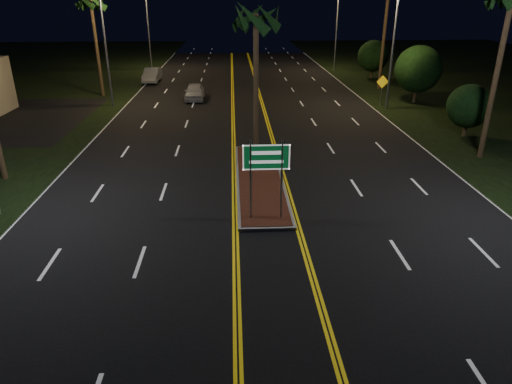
{
  "coord_description": "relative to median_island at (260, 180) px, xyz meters",
  "views": [
    {
      "loc": [
        -1.23,
        -13.46,
        8.35
      ],
      "look_at": [
        -0.47,
        1.36,
        1.9
      ],
      "focal_mm": 32.0,
      "sensor_mm": 36.0,
      "label": 1
    }
  ],
  "objects": [
    {
      "name": "palm_median",
      "position": [
        0.0,
        3.5,
        7.19
      ],
      "size": [
        2.4,
        2.4,
        8.3
      ],
      "color": "#382819",
      "rests_on": "ground"
    },
    {
      "name": "car_far",
      "position": [
        -9.5,
        28.0,
        0.72
      ],
      "size": [
        2.14,
        4.87,
        1.61
      ],
      "primitive_type": "imported",
      "rotation": [
        0.0,
        0.0,
        -0.01
      ],
      "color": "#AAADB3",
      "rests_on": "ground"
    },
    {
      "name": "streetlight_right_mid",
      "position": [
        10.61,
        15.0,
        5.57
      ],
      "size": [
        1.91,
        0.44,
        9.0
      ],
      "color": "gray",
      "rests_on": "ground"
    },
    {
      "name": "streetlight_left_far",
      "position": [
        -10.61,
        37.0,
        5.57
      ],
      "size": [
        1.91,
        0.44,
        9.0
      ],
      "color": "gray",
      "rests_on": "ground"
    },
    {
      "name": "streetlight_right_far",
      "position": [
        10.61,
        35.0,
        5.57
      ],
      "size": [
        1.91,
        0.44,
        9.0
      ],
      "color": "gray",
      "rests_on": "ground"
    },
    {
      "name": "warning_sign",
      "position": [
        10.8,
        15.96,
        1.49
      ],
      "size": [
        1.02,
        0.13,
        2.43
      ],
      "rotation": [
        0.0,
        0.0,
        0.1
      ],
      "color": "gray",
      "rests_on": "ground"
    },
    {
      "name": "palm_left_far",
      "position": [
        -12.8,
        21.0,
        7.66
      ],
      "size": [
        2.4,
        2.4,
        8.8
      ],
      "color": "#382819",
      "rests_on": "ground"
    },
    {
      "name": "shrub_near",
      "position": [
        13.5,
        7.0,
        1.86
      ],
      "size": [
        2.7,
        2.7,
        3.3
      ],
      "color": "#382819",
      "rests_on": "ground"
    },
    {
      "name": "highway_sign",
      "position": [
        0.0,
        -4.2,
        2.32
      ],
      "size": [
        1.8,
        0.08,
        3.2
      ],
      "color": "gray",
      "rests_on": "ground"
    },
    {
      "name": "ground",
      "position": [
        0.0,
        -7.0,
        -0.08
      ],
      "size": [
        120.0,
        120.0,
        0.0
      ],
      "primitive_type": "plane",
      "color": "black",
      "rests_on": "ground"
    },
    {
      "name": "shrub_far",
      "position": [
        13.8,
        29.0,
        2.25
      ],
      "size": [
        3.24,
        3.24,
        3.96
      ],
      "color": "#382819",
      "rests_on": "ground"
    },
    {
      "name": "car_near",
      "position": [
        -4.48,
        19.06,
        0.7
      ],
      "size": [
        2.06,
        4.73,
        1.57
      ],
      "primitive_type": "imported",
      "rotation": [
        0.0,
        0.0,
        0.01
      ],
      "color": "#BCBCC3",
      "rests_on": "ground"
    },
    {
      "name": "median_island",
      "position": [
        0.0,
        0.0,
        0.0
      ],
      "size": [
        2.25,
        10.25,
        0.17
      ],
      "color": "gray",
      "rests_on": "ground"
    },
    {
      "name": "shrub_mid",
      "position": [
        14.0,
        17.0,
        2.64
      ],
      "size": [
        3.78,
        3.78,
        4.62
      ],
      "color": "#382819",
      "rests_on": "ground"
    },
    {
      "name": "streetlight_left_mid",
      "position": [
        -10.61,
        17.0,
        5.57
      ],
      "size": [
        1.91,
        0.44,
        9.0
      ],
      "color": "gray",
      "rests_on": "ground"
    }
  ]
}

